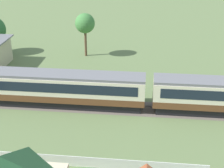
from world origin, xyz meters
The scene contains 3 objects.
passenger_train centered at (-9.62, 0.17, 2.24)m, with size 79.01×3.01×4.03m.
railway_track centered at (-9.60, 0.17, 0.01)m, with size 156.22×3.60×0.04m.
yard_tree_0 centered at (-20.25, 17.26, 5.32)m, with size 3.15×3.15×6.96m.
Camera 1 is at (-10.25, -34.90, 19.21)m, focal length 55.00 mm.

